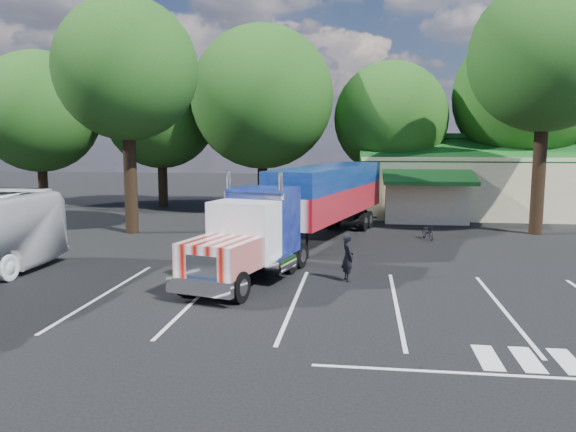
# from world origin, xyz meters

# --- Properties ---
(ground) EXTENTS (120.00, 120.00, 0.00)m
(ground) POSITION_xyz_m (0.00, 0.00, 0.00)
(ground) COLOR black
(ground) RESTS_ON ground
(event_hall) EXTENTS (24.20, 14.12, 5.55)m
(event_hall) POSITION_xyz_m (13.74, 17.81, 2.21)
(event_hall) COLOR beige
(event_hall) RESTS_ON ground
(tree_row_a) EXTENTS (9.00, 9.00, 11.68)m
(tree_row_a) POSITION_xyz_m (-22.00, 16.50, 7.16)
(tree_row_a) COLOR black
(tree_row_a) RESTS_ON ground
(tree_row_b) EXTENTS (8.40, 8.40, 11.35)m
(tree_row_b) POSITION_xyz_m (-13.00, 17.80, 7.13)
(tree_row_b) COLOR black
(tree_row_b) RESTS_ON ground
(tree_row_c) EXTENTS (10.00, 10.00, 13.05)m
(tree_row_c) POSITION_xyz_m (-5.00, 16.20, 8.04)
(tree_row_c) COLOR black
(tree_row_c) RESTS_ON ground
(tree_row_d) EXTENTS (8.00, 8.00, 10.60)m
(tree_row_d) POSITION_xyz_m (4.00, 17.50, 6.58)
(tree_row_d) COLOR black
(tree_row_d) RESTS_ON ground
(tree_row_e) EXTENTS (9.60, 9.60, 12.90)m
(tree_row_e) POSITION_xyz_m (13.00, 18.00, 8.09)
(tree_row_e) COLOR black
(tree_row_e) RESTS_ON ground
(tree_near_left) EXTENTS (7.60, 7.60, 12.65)m
(tree_near_left) POSITION_xyz_m (-10.50, 6.00, 8.81)
(tree_near_left) COLOR black
(tree_near_left) RESTS_ON ground
(tree_near_right) EXTENTS (8.00, 8.00, 13.50)m
(tree_near_right) POSITION_xyz_m (11.50, 8.50, 9.46)
(tree_near_right) COLOR black
(tree_near_right) RESTS_ON ground
(semi_truck) EXTENTS (7.12, 18.87, 3.96)m
(semi_truck) POSITION_xyz_m (-0.22, 3.07, 2.24)
(semi_truck) COLOR black
(semi_truck) RESTS_ON ground
(woman) EXTENTS (0.62, 0.75, 1.76)m
(woman) POSITION_xyz_m (1.60, -3.11, 0.88)
(woman) COLOR black
(woman) RESTS_ON ground
(bicycle) EXTENTS (0.89, 1.62, 0.81)m
(bicycle) POSITION_xyz_m (5.50, 6.09, 0.40)
(bicycle) COLOR black
(bicycle) RESTS_ON ground
(silver_sedan) EXTENTS (3.91, 1.62, 1.26)m
(silver_sedan) POSITION_xyz_m (12.00, 14.00, 0.63)
(silver_sedan) COLOR #94979B
(silver_sedan) RESTS_ON ground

